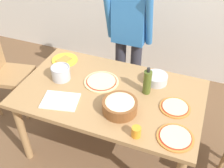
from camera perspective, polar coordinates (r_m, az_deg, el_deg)
name	(u,v)px	position (r m, az deg, el deg)	size (l,w,h in m)	color
ground	(110,147)	(2.89, -0.37, -13.23)	(8.00, 8.00, 0.00)	brown
dining_table	(110,100)	(2.40, -0.43, -3.33)	(1.60, 0.96, 0.76)	#A37A4C
person_cook	(129,33)	(2.85, 3.69, 10.71)	(0.49, 0.25, 1.62)	#2D2D38
chair_wooden_left	(5,70)	(3.20, -21.85, 2.76)	(0.47, 0.47, 0.95)	#A37A4C
pizza_raw_on_board	(101,82)	(2.44, -2.26, 0.53)	(0.32, 0.32, 0.02)	beige
pizza_cooked_on_tray	(175,107)	(2.24, 13.25, -4.78)	(0.25, 0.25, 0.02)	#C67A33
pizza_second_cooked	(175,137)	(2.02, 13.31, -10.93)	(0.27, 0.27, 0.02)	#C67A33
plate_with_slice	(65,60)	(2.77, -10.05, 5.06)	(0.26, 0.26, 0.02)	gold
popcorn_bowl	(120,105)	(2.12, 1.65, -4.53)	(0.28, 0.28, 0.11)	brown
mixing_bowl_steel	(156,79)	(2.45, 9.40, 1.11)	(0.20, 0.20, 0.08)	#B7B7BC
olive_oil_bottle	(147,82)	(2.28, 7.50, 0.41)	(0.07, 0.07, 0.26)	#47561E
steel_pot	(61,73)	(2.49, -10.82, 2.37)	(0.17, 0.17, 0.13)	#B7B7BC
cup_orange	(136,132)	(1.96, 5.17, -10.09)	(0.07, 0.07, 0.09)	orange
cutting_board_white	(60,101)	(2.28, -10.91, -3.51)	(0.30, 0.22, 0.01)	white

